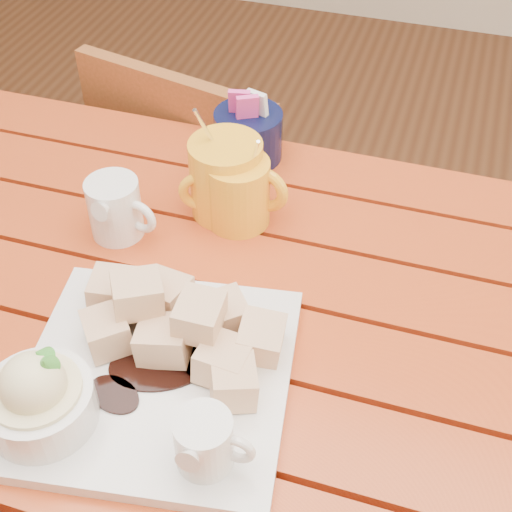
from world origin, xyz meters
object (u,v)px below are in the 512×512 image
(dessert_plate, at_px, (135,372))
(coffee_mug_right, at_px, (229,177))
(table, at_px, (212,375))
(coffee_mug_left, at_px, (236,191))
(chair_far, at_px, (214,212))

(dessert_plate, relative_size, coffee_mug_right, 1.97)
(table, bearing_deg, dessert_plate, -107.86)
(table, xyz_separation_m, coffee_mug_left, (-0.03, 0.19, 0.16))
(coffee_mug_right, bearing_deg, table, -69.16)
(coffee_mug_left, distance_m, coffee_mug_right, 0.02)
(table, bearing_deg, chair_far, 110.46)
(table, distance_m, dessert_plate, 0.19)
(chair_far, bearing_deg, coffee_mug_right, 128.33)
(coffee_mug_left, xyz_separation_m, chair_far, (-0.17, 0.33, -0.34))
(table, height_order, dessert_plate, dessert_plate)
(chair_far, bearing_deg, coffee_mug_left, 129.40)
(table, relative_size, coffee_mug_left, 8.19)
(coffee_mug_right, height_order, chair_far, coffee_mug_right)
(coffee_mug_right, distance_m, chair_far, 0.49)
(table, distance_m, chair_far, 0.59)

